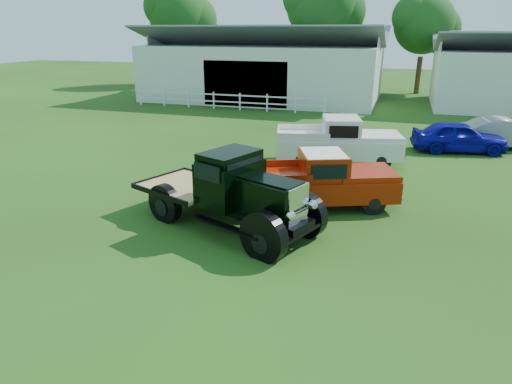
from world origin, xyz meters
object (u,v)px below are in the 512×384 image
(white_pickup, at_px, (338,141))
(misc_car_grey, at_px, (506,133))
(red_pickup, at_px, (319,180))
(vintage_flatbed, at_px, (227,189))
(misc_car_blue, at_px, (459,137))

(white_pickup, relative_size, misc_car_grey, 1.24)
(red_pickup, distance_m, misc_car_grey, 12.67)
(vintage_flatbed, distance_m, misc_car_grey, 15.90)
(vintage_flatbed, relative_size, misc_car_blue, 1.37)
(vintage_flatbed, xyz_separation_m, white_pickup, (2.08, 7.51, -0.16))
(red_pickup, relative_size, misc_car_blue, 1.19)
(white_pickup, bearing_deg, misc_car_blue, 22.99)
(vintage_flatbed, xyz_separation_m, misc_car_grey, (9.41, 12.81, -0.43))
(red_pickup, distance_m, misc_car_blue, 10.19)
(misc_car_grey, bearing_deg, vintage_flatbed, 134.39)
(misc_car_blue, bearing_deg, vintage_flatbed, 137.18)
(red_pickup, bearing_deg, white_pickup, 69.68)
(misc_car_blue, bearing_deg, misc_car_grey, -66.27)
(vintage_flatbed, bearing_deg, white_pickup, 96.35)
(misc_car_blue, xyz_separation_m, misc_car_grey, (2.24, 1.52, -0.01))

